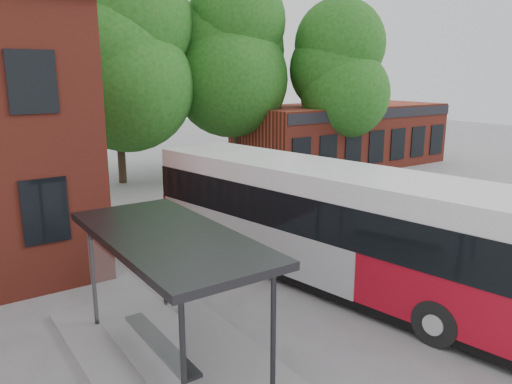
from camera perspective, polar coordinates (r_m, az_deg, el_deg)
ground at (r=14.36m, az=5.53°, el=-11.41°), size 100.00×100.00×0.00m
shop_row at (r=33.75m, az=9.78°, el=6.41°), size 14.00×6.20×4.00m
bus_shelter at (r=10.76m, az=-9.67°, el=-11.90°), size 3.60×7.00×2.90m
bike_rail at (r=27.30m, az=6.89°, el=1.01°), size 5.20×0.10×0.38m
tree_1 at (r=28.52m, az=-15.58°, el=11.31°), size 7.92×7.92×10.40m
tree_2 at (r=30.70m, az=-2.28°, el=12.46°), size 7.92×7.92×11.00m
tree_3 at (r=30.71m, az=9.91°, el=10.67°), size 7.04×7.04×9.28m
city_bus at (r=14.67m, az=8.85°, el=-3.86°), size 5.10×13.66×3.40m
bicycle_0 at (r=26.03m, az=1.82°, el=1.00°), size 1.68×1.08×0.83m
bicycle_1 at (r=26.82m, az=3.51°, el=1.42°), size 1.53×0.64×0.89m
bicycle_2 at (r=26.61m, az=5.34°, el=1.29°), size 1.80×1.17×0.90m
bicycle_3 at (r=26.53m, az=6.19°, el=1.31°), size 1.63×0.57×0.96m
bicycle_4 at (r=27.06m, az=9.50°, el=1.49°), size 2.03×1.22×1.01m
bicycle_5 at (r=27.86m, az=10.64°, el=1.74°), size 1.66×0.92×0.96m
bicycle_6 at (r=28.43m, az=8.59°, el=2.01°), size 1.85×1.03×0.92m
bicycle_7 at (r=28.68m, az=12.67°, el=2.13°), size 1.93×1.14×1.12m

